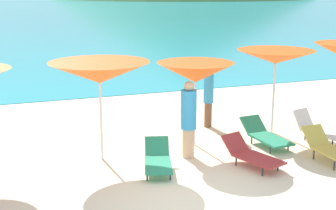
# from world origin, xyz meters

# --- Properties ---
(ground_plane) EXTENTS (50.00, 100.00, 0.30)m
(ground_plane) POSITION_xyz_m (0.00, 10.00, -0.15)
(ground_plane) COLOR beige
(umbrella_2) EXTENTS (2.50, 2.50, 2.31)m
(umbrella_2) POSITION_xyz_m (-1.05, 2.94, 2.06)
(umbrella_2) COLOR silver
(umbrella_2) RESTS_ON ground_plane
(umbrella_3) EXTENTS (2.04, 2.04, 2.13)m
(umbrella_3) POSITION_xyz_m (1.39, 3.18, 1.87)
(umbrella_3) COLOR silver
(umbrella_3) RESTS_ON ground_plane
(umbrella_4) EXTENTS (2.27, 2.27, 2.29)m
(umbrella_4) POSITION_xyz_m (3.84, 3.45, 2.10)
(umbrella_4) COLOR silver
(umbrella_4) RESTS_ON ground_plane
(lounge_chair_0) EXTENTS (0.69, 1.66, 0.58)m
(lounge_chair_0) POSITION_xyz_m (3.09, 2.57, 0.27)
(lounge_chair_0) COLOR #268C66
(lounge_chair_0) RESTS_ON ground_plane
(lounge_chair_2) EXTENTS (1.00, 1.59, 0.61)m
(lounge_chair_2) POSITION_xyz_m (2.01, 1.37, 0.28)
(lounge_chair_2) COLOR #A53333
(lounge_chair_2) RESTS_ON ground_plane
(lounge_chair_3) EXTENTS (0.59, 1.50, 0.67)m
(lounge_chair_3) POSITION_xyz_m (3.85, 1.07, 0.33)
(lounge_chair_3) COLOR #D8BF4C
(lounge_chair_3) RESTS_ON ground_plane
(lounge_chair_4) EXTENTS (0.96, 1.59, 0.74)m
(lounge_chair_4) POSITION_xyz_m (4.58, 2.37, 0.32)
(lounge_chair_4) COLOR white
(lounge_chair_4) RESTS_ON ground_plane
(lounge_chair_5) EXTENTS (0.94, 1.53, 0.59)m
(lounge_chair_5) POSITION_xyz_m (-0.06, 1.82, 0.26)
(lounge_chair_5) COLOR #268C66
(lounge_chair_5) RESTS_ON ground_plane
(beachgoer_0) EXTENTS (0.37, 0.37, 1.84)m
(beachgoer_0) POSITION_xyz_m (0.90, 2.40, 0.97)
(beachgoer_0) COLOR #DBAA84
(beachgoer_0) RESTS_ON ground_plane
(beachgoer_2) EXTENTS (0.29, 0.29, 1.87)m
(beachgoer_2) POSITION_xyz_m (2.40, 4.55, 1.02)
(beachgoer_2) COLOR brown
(beachgoer_2) RESTS_ON ground_plane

